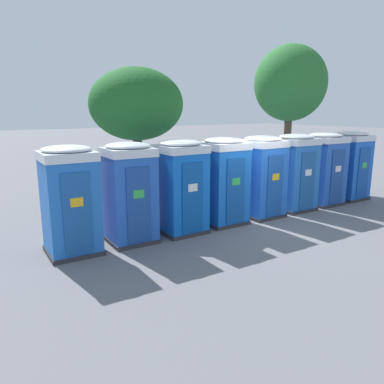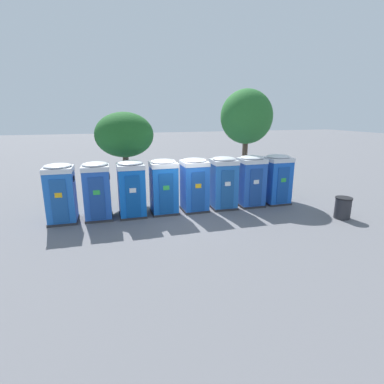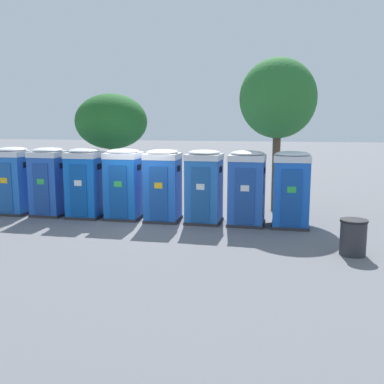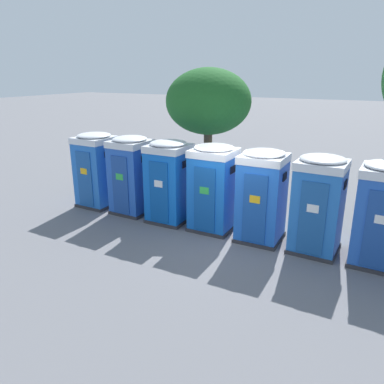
# 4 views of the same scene
# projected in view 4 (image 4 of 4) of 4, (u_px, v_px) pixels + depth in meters

# --- Properties ---
(ground_plane) EXTENTS (120.00, 120.00, 0.00)m
(ground_plane) POSITION_uv_depth(u_px,v_px,m) (231.00, 237.00, 10.57)
(ground_plane) COLOR slate
(portapotty_0) EXTENTS (1.23, 1.23, 2.54)m
(portapotty_0) POSITION_uv_depth(u_px,v_px,m) (96.00, 169.00, 12.80)
(portapotty_0) COLOR #2D2D33
(portapotty_0) RESTS_ON ground
(portapotty_1) EXTENTS (1.20, 1.23, 2.54)m
(portapotty_1) POSITION_uv_depth(u_px,v_px,m) (131.00, 175.00, 12.15)
(portapotty_1) COLOR #2D2D33
(portapotty_1) RESTS_ON ground
(portapotty_2) EXTENTS (1.19, 1.21, 2.54)m
(portapotty_2) POSITION_uv_depth(u_px,v_px,m) (169.00, 181.00, 11.43)
(portapotty_2) COLOR #2D2D33
(portapotty_2) RESTS_ON ground
(portapotty_3) EXTENTS (1.22, 1.21, 2.54)m
(portapotty_3) POSITION_uv_depth(u_px,v_px,m) (213.00, 187.00, 10.80)
(portapotty_3) COLOR #2D2D33
(portapotty_3) RESTS_ON ground
(portapotty_4) EXTENTS (1.20, 1.21, 2.54)m
(portapotty_4) POSITION_uv_depth(u_px,v_px,m) (262.00, 195.00, 10.09)
(portapotty_4) COLOR #2D2D33
(portapotty_4) RESTS_ON ground
(portapotty_5) EXTENTS (1.25, 1.25, 2.54)m
(portapotty_5) POSITION_uv_depth(u_px,v_px,m) (318.00, 204.00, 9.43)
(portapotty_5) COLOR #2D2D33
(portapotty_5) RESTS_ON ground
(portapotty_6) EXTENTS (1.26, 1.24, 2.54)m
(portapotty_6) POSITION_uv_depth(u_px,v_px,m) (383.00, 214.00, 8.75)
(portapotty_6) COLOR #2D2D33
(portapotty_6) RESTS_ON ground
(street_tree_1) EXTENTS (2.98, 2.98, 4.63)m
(street_tree_1) POSITION_uv_depth(u_px,v_px,m) (208.00, 102.00, 13.04)
(street_tree_1) COLOR brown
(street_tree_1) RESTS_ON ground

